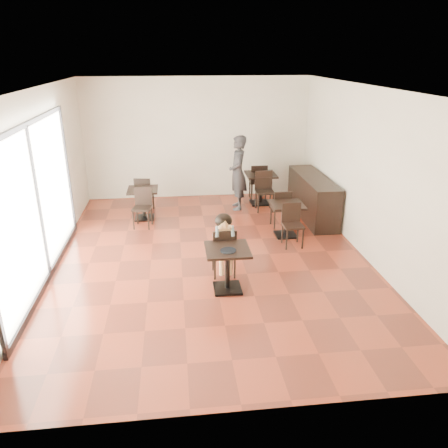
{
  "coord_description": "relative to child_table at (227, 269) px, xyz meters",
  "views": [
    {
      "loc": [
        -0.64,
        -7.74,
        3.76
      ],
      "look_at": [
        0.16,
        -0.79,
        1.0
      ],
      "focal_mm": 35.0,
      "sensor_mm": 36.0,
      "label": 1
    }
  ],
  "objects": [
    {
      "name": "floor",
      "position": [
        -0.16,
        1.29,
        -0.38
      ],
      "size": [
        6.0,
        8.0,
        0.01
      ],
      "primitive_type": "cube",
      "color": "maroon",
      "rests_on": "ground"
    },
    {
      "name": "ceiling",
      "position": [
        -0.16,
        1.29,
        2.82
      ],
      "size": [
        6.0,
        8.0,
        0.01
      ],
      "primitive_type": "cube",
      "color": "silver",
      "rests_on": "floor"
    },
    {
      "name": "wall_back",
      "position": [
        -0.16,
        5.29,
        1.22
      ],
      "size": [
        6.0,
        0.01,
        3.2
      ],
      "primitive_type": "cube",
      "color": "white",
      "rests_on": "floor"
    },
    {
      "name": "wall_front",
      "position": [
        -0.16,
        -2.71,
        1.22
      ],
      "size": [
        6.0,
        0.01,
        3.2
      ],
      "primitive_type": "cube",
      "color": "white",
      "rests_on": "floor"
    },
    {
      "name": "wall_left",
      "position": [
        -3.16,
        1.29,
        1.22
      ],
      "size": [
        0.01,
        8.0,
        3.2
      ],
      "primitive_type": "cube",
      "color": "white",
      "rests_on": "floor"
    },
    {
      "name": "wall_right",
      "position": [
        2.84,
        1.29,
        1.22
      ],
      "size": [
        0.01,
        8.0,
        3.2
      ],
      "primitive_type": "cube",
      "color": "white",
      "rests_on": "floor"
    },
    {
      "name": "storefront_window",
      "position": [
        -3.13,
        0.79,
        1.02
      ],
      "size": [
        0.04,
        4.5,
        2.6
      ],
      "primitive_type": "cube",
      "color": "white",
      "rests_on": "floor"
    },
    {
      "name": "child_table",
      "position": [
        0.0,
        0.0,
        0.0
      ],
      "size": [
        0.72,
        0.72,
        0.77
      ],
      "primitive_type": null,
      "color": "black",
      "rests_on": "floor"
    },
    {
      "name": "child_chair",
      "position": [
        0.0,
        0.55,
        0.08
      ],
      "size": [
        0.41,
        0.41,
        0.92
      ],
      "primitive_type": null,
      "rotation": [
        0.0,
        0.0,
        3.14
      ],
      "color": "black",
      "rests_on": "floor"
    },
    {
      "name": "child",
      "position": [
        0.0,
        0.55,
        0.2
      ],
      "size": [
        0.41,
        0.58,
        1.16
      ],
      "primitive_type": null,
      "color": "slate",
      "rests_on": "child_chair"
    },
    {
      "name": "plate",
      "position": [
        0.0,
        -0.1,
        0.39
      ],
      "size": [
        0.26,
        0.26,
        0.02
      ],
      "primitive_type": "cylinder",
      "color": "black",
      "rests_on": "child_table"
    },
    {
      "name": "pizza_slice",
      "position": [
        0.0,
        0.36,
        0.62
      ],
      "size": [
        0.27,
        0.21,
        0.06
      ],
      "primitive_type": null,
      "color": "tan",
      "rests_on": "child"
    },
    {
      "name": "adult_patron",
      "position": [
        0.77,
        4.11,
        0.55
      ],
      "size": [
        0.46,
        0.69,
        1.87
      ],
      "primitive_type": "imported",
      "rotation": [
        0.0,
        0.0,
        -1.59
      ],
      "color": "#323236",
      "rests_on": "floor"
    },
    {
      "name": "cafe_table_mid",
      "position": [
        1.56,
        2.18,
        -0.01
      ],
      "size": [
        0.72,
        0.72,
        0.74
      ],
      "primitive_type": null,
      "rotation": [
        0.0,
        0.0,
        0.03
      ],
      "color": "black",
      "rests_on": "floor"
    },
    {
      "name": "cafe_table_left",
      "position": [
        -1.58,
        3.61,
        -0.01
      ],
      "size": [
        0.82,
        0.82,
        0.75
      ],
      "primitive_type": null,
      "rotation": [
        0.0,
        0.0,
        -0.18
      ],
      "color": "black",
      "rests_on": "floor"
    },
    {
      "name": "cafe_table_back",
      "position": [
        1.42,
        4.41,
        0.03
      ],
      "size": [
        0.79,
        0.79,
        0.82
      ],
      "primitive_type": null,
      "rotation": [
        0.0,
        0.0,
        -0.02
      ],
      "color": "black",
      "rests_on": "floor"
    },
    {
      "name": "chair_mid_a",
      "position": [
        1.56,
        2.73,
        0.06
      ],
      "size": [
        0.41,
        0.41,
        0.89
      ],
      "primitive_type": null,
      "rotation": [
        0.0,
        0.0,
        3.17
      ],
      "color": "black",
      "rests_on": "floor"
    },
    {
      "name": "chair_mid_b",
      "position": [
        1.56,
        1.63,
        0.06
      ],
      "size": [
        0.41,
        0.41,
        0.89
      ],
      "primitive_type": null,
      "rotation": [
        0.0,
        0.0,
        0.03
      ],
      "color": "black",
      "rests_on": "floor"
    },
    {
      "name": "chair_left_a",
      "position": [
        -1.58,
        4.16,
        0.07
      ],
      "size": [
        0.47,
        0.47,
        0.9
      ],
      "primitive_type": null,
      "rotation": [
        0.0,
        0.0,
        2.96
      ],
      "color": "black",
      "rests_on": "floor"
    },
    {
      "name": "chair_left_b",
      "position": [
        -1.58,
        3.06,
        0.07
      ],
      "size": [
        0.47,
        0.47,
        0.9
      ],
      "primitive_type": null,
      "rotation": [
        0.0,
        0.0,
        -0.18
      ],
      "color": "black",
      "rests_on": "floor"
    },
    {
      "name": "chair_back_a",
      "position": [
        1.42,
        4.79,
        0.11
      ],
      "size": [
        0.45,
        0.45,
        0.98
      ],
      "primitive_type": null,
      "rotation": [
        0.0,
        0.0,
        3.12
      ],
      "color": "black",
      "rests_on": "floor"
    },
    {
      "name": "chair_back_b",
      "position": [
        1.42,
        3.86,
        0.11
      ],
      "size": [
        0.45,
        0.45,
        0.98
      ],
      "primitive_type": null,
      "rotation": [
        0.0,
        0.0,
        -0.02
      ],
      "color": "black",
      "rests_on": "floor"
    },
    {
      "name": "service_counter",
      "position": [
        2.49,
        3.29,
        0.12
      ],
      "size": [
        0.6,
        2.4,
        1.0
      ],
      "primitive_type": "cube",
      "color": "black",
      "rests_on": "floor"
    }
  ]
}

